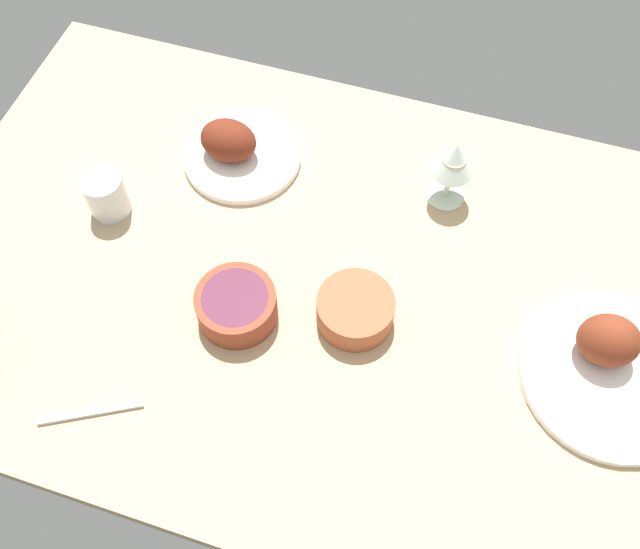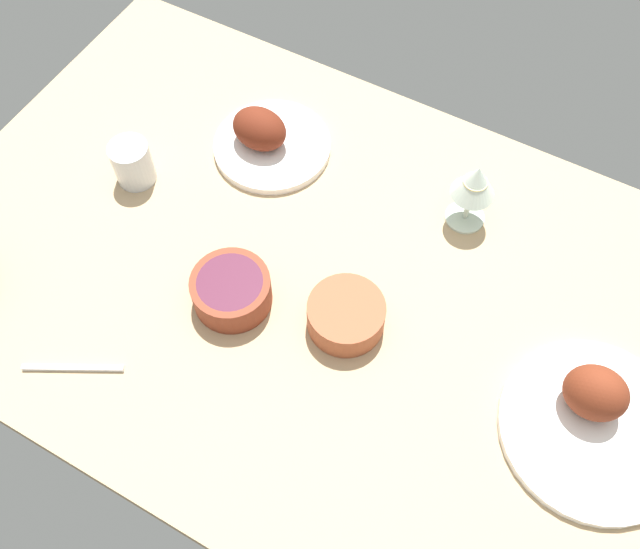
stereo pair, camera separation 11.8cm
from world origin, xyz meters
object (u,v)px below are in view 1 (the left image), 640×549
object	(u,v)px
plate_far_side	(610,363)
wine_glass	(454,161)
bowl_pasta	(355,309)
fork_loose	(91,413)
plate_near_viewer	(236,149)
water_tumbler	(106,195)
bowl_onions	(236,305)

from	to	relation	value
plate_far_side	wine_glass	xyz separation A→B (cm)	(31.35, -25.58, 7.33)
bowl_pasta	wine_glass	xyz separation A→B (cm)	(-8.79, -28.71, 6.93)
plate_far_side	wine_glass	world-z (taller)	wine_glass
fork_loose	plate_far_side	bearing A→B (deg)	-5.46
plate_near_viewer	water_tumbler	world-z (taller)	plate_near_viewer
fork_loose	plate_near_viewer	bearing A→B (deg)	58.02
fork_loose	water_tumbler	bearing A→B (deg)	83.00
plate_far_side	bowl_onions	world-z (taller)	plate_far_side
plate_near_viewer	bowl_onions	size ratio (longest dim) A/B	1.68
plate_far_side	water_tumbler	distance (cm)	87.95
plate_far_side	fork_loose	world-z (taller)	plate_far_side
wine_glass	water_tumbler	xyz separation A→B (cm)	(56.46, 20.82, -5.76)
bowl_pasta	bowl_onions	world-z (taller)	bowl_onions
plate_near_viewer	bowl_onions	world-z (taller)	plate_near_viewer
water_tumbler	fork_loose	xyz separation A→B (cm)	(-13.91, 35.80, -3.76)
plate_far_side	water_tumbler	xyz separation A→B (cm)	(87.81, -4.76, 1.57)
plate_far_side	fork_loose	bearing A→B (deg)	22.78
plate_far_side	bowl_onions	size ratio (longest dim) A/B	2.18
water_tumbler	bowl_pasta	bearing A→B (deg)	170.61
water_tumbler	fork_loose	world-z (taller)	water_tumbler
plate_far_side	bowl_onions	xyz separation A→B (cm)	(58.58, 8.26, 0.59)
bowl_pasta	bowl_onions	bearing A→B (deg)	15.57
bowl_pasta	water_tumbler	size ratio (longest dim) A/B	1.51
plate_far_side	fork_loose	size ratio (longest dim) A/B	1.78
wine_glass	bowl_pasta	bearing A→B (deg)	72.97
plate_near_viewer	wine_glass	distance (cm)	39.84
bowl_onions	bowl_pasta	bearing A→B (deg)	-164.43
bowl_onions	water_tumbler	size ratio (longest dim) A/B	1.57
plate_far_side	bowl_onions	bearing A→B (deg)	8.03
plate_near_viewer	fork_loose	size ratio (longest dim) A/B	1.38
bowl_pasta	fork_loose	distance (cm)	43.88
plate_near_viewer	bowl_onions	bearing A→B (deg)	111.13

